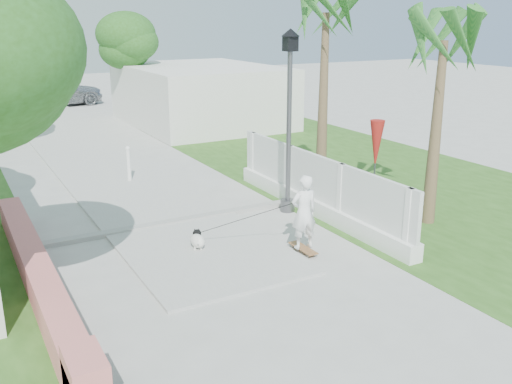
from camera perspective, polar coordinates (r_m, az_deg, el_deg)
ground at (r=8.79m, az=6.19°, el=-15.21°), size 90.00×90.00×0.00m
path_strip at (r=26.79m, az=-19.18°, el=6.15°), size 3.20×36.00×0.06m
curb at (r=13.61m, az=-8.40°, el=-3.01°), size 6.50×0.25×0.10m
grass_right at (r=18.65m, az=9.81°, el=2.31°), size 8.00×20.00×0.01m
pink_wall at (r=10.58m, az=-20.66°, el=-8.50°), size 0.45×8.20×0.80m
lattice_fence at (r=14.11m, az=5.99°, el=-0.07°), size 0.35×7.00×1.50m
building_right at (r=26.38m, az=-5.59°, el=9.64°), size 6.00×8.00×2.60m
street_lamp at (r=13.81m, az=3.33°, el=7.65°), size 0.44×0.44×4.44m
bollard at (r=17.16m, az=-12.62°, el=2.85°), size 0.14×0.14×1.09m
patio_umbrella at (r=14.28m, az=11.93°, el=4.60°), size 0.36×0.36×2.30m
tree_path_right at (r=27.11m, az=-13.02°, el=14.16°), size 3.00×3.00×4.79m
palm_far at (r=15.40m, az=6.99°, el=16.23°), size 1.80×1.80×5.30m
palm_near at (r=13.45m, az=18.21°, el=13.16°), size 1.80×1.80×4.70m
skateboarder at (r=11.75m, az=-0.38°, el=-2.60°), size 2.18×1.76×1.66m
dog at (r=12.02m, az=-5.88°, el=-4.78°), size 0.41×0.58×0.41m
parked_car at (r=33.35m, az=-19.45°, el=9.52°), size 5.21×2.79×1.68m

